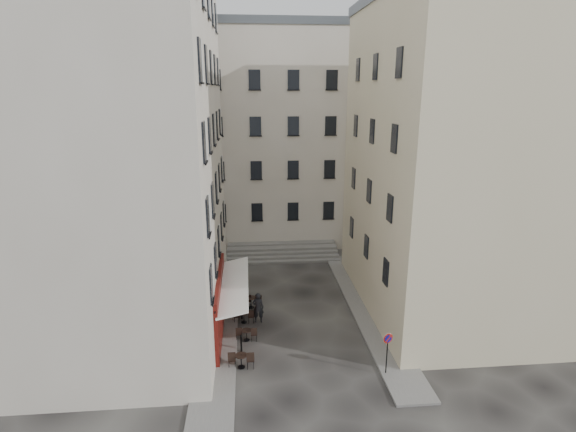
{
  "coord_description": "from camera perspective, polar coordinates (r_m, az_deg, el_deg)",
  "views": [
    {
      "loc": [
        -2.68,
        -21.96,
        13.33
      ],
      "look_at": [
        -0.33,
        4.0,
        5.94
      ],
      "focal_mm": 28.0,
      "sensor_mm": 36.0,
      "label": 1
    }
  ],
  "objects": [
    {
      "name": "bistro_table_d",
      "position": [
        28.8,
        -4.72,
        -10.73
      ],
      "size": [
        1.33,
        0.62,
        0.93
      ],
      "color": "black",
      "rests_on": "ground"
    },
    {
      "name": "pedestrian",
      "position": [
        27.0,
        -3.83,
        -11.53
      ],
      "size": [
        0.71,
        0.49,
        1.87
      ],
      "primitive_type": "imported",
      "rotation": [
        0.0,
        0.0,
        3.09
      ],
      "color": "black",
      "rests_on": "ground"
    },
    {
      "name": "stone_steps",
      "position": [
        36.97,
        -0.7,
        -4.64
      ],
      "size": [
        9.0,
        3.15,
        0.8
      ],
      "color": "slate",
      "rests_on": "ground"
    },
    {
      "name": "ground",
      "position": [
        25.83,
        1.58,
        -15.24
      ],
      "size": [
        90.0,
        90.0,
        0.0
      ],
      "primitive_type": "plane",
      "color": "black",
      "rests_on": "ground"
    },
    {
      "name": "bistro_table_c",
      "position": [
        27.21,
        -5.62,
        -12.55
      ],
      "size": [
        1.19,
        0.56,
        0.84
      ],
      "color": "black",
      "rests_on": "ground"
    },
    {
      "name": "sidewalk_left",
      "position": [
        29.21,
        -8.34,
        -11.37
      ],
      "size": [
        2.0,
        22.0,
        0.12
      ],
      "primitive_type": "cube",
      "color": "slate",
      "rests_on": "ground"
    },
    {
      "name": "bistro_table_a",
      "position": [
        23.37,
        -5.96,
        -17.67
      ],
      "size": [
        1.29,
        0.61,
        0.91
      ],
      "color": "black",
      "rests_on": "ground"
    },
    {
      "name": "bollard_far",
      "position": [
        30.76,
        -5.84,
        -8.86
      ],
      "size": [
        0.12,
        0.12,
        0.98
      ],
      "color": "black",
      "rests_on": "ground"
    },
    {
      "name": "bistro_table_e",
      "position": [
        29.03,
        -5.92,
        -10.63
      ],
      "size": [
        1.21,
        0.57,
        0.85
      ],
      "color": "black",
      "rests_on": "ground"
    },
    {
      "name": "sidewalk_right",
      "position": [
        29.16,
        9.87,
        -11.48
      ],
      "size": [
        2.0,
        18.0,
        0.12
      ],
      "primitive_type": "cube",
      "color": "slate",
      "rests_on": "ground"
    },
    {
      "name": "building_left",
      "position": [
        26.33,
        -22.65,
        8.04
      ],
      "size": [
        12.2,
        16.2,
        20.6
      ],
      "color": "beige",
      "rests_on": "ground"
    },
    {
      "name": "bollard_near",
      "position": [
        24.57,
        -5.97,
        -15.67
      ],
      "size": [
        0.12,
        0.12,
        0.98
      ],
      "color": "black",
      "rests_on": "ground"
    },
    {
      "name": "bollard_mid",
      "position": [
        27.61,
        -5.89,
        -11.88
      ],
      "size": [
        0.12,
        0.12,
        0.98
      ],
      "color": "black",
      "rests_on": "ground"
    },
    {
      "name": "building_back",
      "position": [
        41.19,
        -2.86,
        10.21
      ],
      "size": [
        18.2,
        10.2,
        18.6
      ],
      "color": "beige",
      "rests_on": "ground"
    },
    {
      "name": "no_parking_sign",
      "position": [
        22.65,
        12.53,
        -15.8
      ],
      "size": [
        0.49,
        0.19,
        2.24
      ],
      "rotation": [
        0.0,
        0.0,
        0.31
      ],
      "color": "black",
      "rests_on": "ground"
    },
    {
      "name": "cafe_storefront",
      "position": [
        25.71,
        -8.43,
        -10.8
      ],
      "size": [
        1.74,
        7.3,
        3.5
      ],
      "color": "#4A0D0A",
      "rests_on": "ground"
    },
    {
      "name": "building_right",
      "position": [
        28.95,
        22.13,
        6.7
      ],
      "size": [
        12.2,
        14.2,
        18.6
      ],
      "color": "beige",
      "rests_on": "ground"
    },
    {
      "name": "bistro_table_b",
      "position": [
        25.49,
        -5.29,
        -14.67
      ],
      "size": [
        1.16,
        0.54,
        0.81
      ],
      "color": "black",
      "rests_on": "ground"
    }
  ]
}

